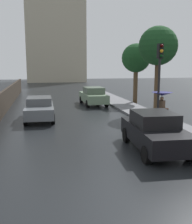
{
  "coord_description": "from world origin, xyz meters",
  "views": [
    {
      "loc": [
        -1.73,
        -6.07,
        3.38
      ],
      "look_at": [
        0.37,
        4.08,
        1.56
      ],
      "focal_mm": 43.02,
      "sensor_mm": 36.0,
      "label": 1
    }
  ],
  "objects_px": {
    "street_tree_far": "(136,59)",
    "car_black_near_kerb": "(155,131)",
    "car_grey_far_ahead": "(39,108)",
    "car_green_mid_road": "(93,96)",
    "pedestrian_with_umbrella_near": "(162,99)",
    "street_tree_near": "(158,47)",
    "traffic_light": "(160,70)"
  },
  "relations": [
    {
      "from": "traffic_light",
      "to": "street_tree_far",
      "type": "relative_size",
      "value": 0.82
    },
    {
      "from": "pedestrian_with_umbrella_near",
      "to": "street_tree_near",
      "type": "bearing_deg",
      "value": -98.11
    },
    {
      "from": "pedestrian_with_umbrella_near",
      "to": "traffic_light",
      "type": "relative_size",
      "value": 0.42
    },
    {
      "from": "car_black_near_kerb",
      "to": "street_tree_near",
      "type": "xyz_separation_m",
      "value": [
        3.85,
        8.48,
        3.88
      ]
    },
    {
      "from": "car_green_mid_road",
      "to": "traffic_light",
      "type": "height_order",
      "value": "traffic_light"
    },
    {
      "from": "pedestrian_with_umbrella_near",
      "to": "car_green_mid_road",
      "type": "bearing_deg",
      "value": -64.76
    },
    {
      "from": "pedestrian_with_umbrella_near",
      "to": "street_tree_near",
      "type": "relative_size",
      "value": 0.3
    },
    {
      "from": "car_green_mid_road",
      "to": "street_tree_far",
      "type": "height_order",
      "value": "street_tree_far"
    },
    {
      "from": "car_grey_far_ahead",
      "to": "pedestrian_with_umbrella_near",
      "type": "height_order",
      "value": "pedestrian_with_umbrella_near"
    },
    {
      "from": "car_grey_far_ahead",
      "to": "street_tree_far",
      "type": "xyz_separation_m",
      "value": [
        8.43,
        5.95,
        3.19
      ]
    },
    {
      "from": "car_black_near_kerb",
      "to": "street_tree_far",
      "type": "height_order",
      "value": "street_tree_far"
    },
    {
      "from": "car_grey_far_ahead",
      "to": "traffic_light",
      "type": "xyz_separation_m",
      "value": [
        6.16,
        -3.83,
        2.4
      ]
    },
    {
      "from": "car_green_mid_road",
      "to": "street_tree_far",
      "type": "xyz_separation_m",
      "value": [
        3.93,
        0.46,
        3.15
      ]
    },
    {
      "from": "car_green_mid_road",
      "to": "car_grey_far_ahead",
      "type": "xyz_separation_m",
      "value": [
        -4.5,
        -5.49,
        -0.04
      ]
    },
    {
      "from": "car_green_mid_road",
      "to": "car_black_near_kerb",
      "type": "bearing_deg",
      "value": -91.75
    },
    {
      "from": "car_black_near_kerb",
      "to": "car_green_mid_road",
      "type": "relative_size",
      "value": 0.97
    },
    {
      "from": "pedestrian_with_umbrella_near",
      "to": "street_tree_far",
      "type": "bearing_deg",
      "value": -88.68
    },
    {
      "from": "car_black_near_kerb",
      "to": "car_grey_far_ahead",
      "type": "bearing_deg",
      "value": 125.24
    },
    {
      "from": "traffic_light",
      "to": "pedestrian_with_umbrella_near",
      "type": "bearing_deg",
      "value": 38.64
    },
    {
      "from": "car_green_mid_road",
      "to": "street_tree_far",
      "type": "bearing_deg",
      "value": 4.92
    },
    {
      "from": "car_green_mid_road",
      "to": "pedestrian_with_umbrella_near",
      "type": "relative_size",
      "value": 2.41
    },
    {
      "from": "car_grey_far_ahead",
      "to": "street_tree_far",
      "type": "relative_size",
      "value": 0.8
    },
    {
      "from": "traffic_light",
      "to": "street_tree_far",
      "type": "distance_m",
      "value": 10.07
    },
    {
      "from": "traffic_light",
      "to": "car_green_mid_road",
      "type": "bearing_deg",
      "value": 100.1
    },
    {
      "from": "pedestrian_with_umbrella_near",
      "to": "traffic_light",
      "type": "distance_m",
      "value": 1.62
    },
    {
      "from": "pedestrian_with_umbrella_near",
      "to": "street_tree_near",
      "type": "distance_m",
      "value": 6.07
    },
    {
      "from": "car_black_near_kerb",
      "to": "car_grey_far_ahead",
      "type": "distance_m",
      "value": 8.47
    },
    {
      "from": "traffic_light",
      "to": "street_tree_near",
      "type": "bearing_deg",
      "value": 66.86
    },
    {
      "from": "car_grey_far_ahead",
      "to": "traffic_light",
      "type": "bearing_deg",
      "value": 149.03
    },
    {
      "from": "street_tree_far",
      "to": "car_black_near_kerb",
      "type": "bearing_deg",
      "value": -106.66
    },
    {
      "from": "car_grey_far_ahead",
      "to": "car_green_mid_road",
      "type": "bearing_deg",
      "value": -128.42
    },
    {
      "from": "car_black_near_kerb",
      "to": "street_tree_near",
      "type": "distance_m",
      "value": 10.09
    }
  ]
}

